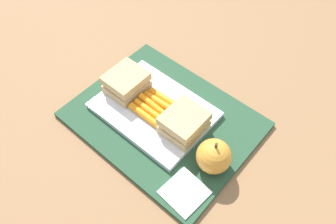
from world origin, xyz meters
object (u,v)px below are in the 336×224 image
Objects in this scene: sandwich_half_right at (184,123)px; apple at (214,156)px; sandwich_half_left at (126,82)px; paper_napkin at (185,192)px; food_tray at (154,110)px; carrot_sticks_bundle at (154,106)px.

apple is at bearing -13.73° from sandwich_half_right.
paper_napkin is (0.24, -0.10, -0.03)m from sandwich_half_left.
paper_napkin is at bearing -22.09° from sandwich_half_left.
sandwich_half_left is at bearing 180.00° from food_tray.
carrot_sticks_bundle is at bearing 172.80° from apple.
sandwich_half_left is 0.24m from apple.
sandwich_half_left is 0.16m from sandwich_half_right.
sandwich_half_left is at bearing 179.80° from carrot_sticks_bundle.
sandwich_half_left is 1.06× the size of apple.
sandwich_half_right is at bearing 0.20° from carrot_sticks_bundle.
sandwich_half_right is 1.06× the size of apple.
sandwich_half_right is at bearing 166.27° from apple.
sandwich_half_right is 0.09m from apple.
apple is (0.24, -0.02, -0.00)m from sandwich_half_left.
paper_napkin is at bearing -31.04° from carrot_sticks_bundle.
food_tray is 2.88× the size of sandwich_half_right.
carrot_sticks_bundle reaches higher than food_tray.
food_tray is at bearing 0.00° from sandwich_half_left.
apple reaches higher than food_tray.
sandwich_half_right is 0.08m from carrot_sticks_bundle.
apple is (0.16, -0.02, 0.03)m from food_tray.
apple is (0.16, -0.02, 0.01)m from carrot_sticks_bundle.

